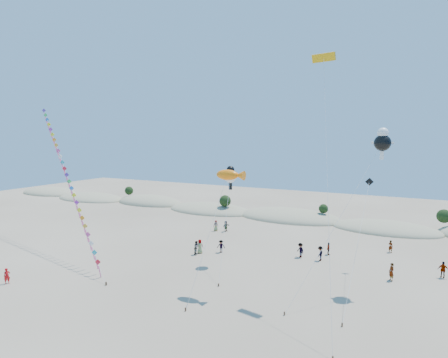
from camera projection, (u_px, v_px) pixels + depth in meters
ground at (101, 338)px, 27.16m from camera, size 160.00×160.00×0.00m
dune_ridge at (295, 218)px, 66.55m from camera, size 145.30×11.49×5.57m
kite_train at (66, 173)px, 47.80m from camera, size 25.16×13.10×19.37m
fish_kite at (230, 175)px, 34.85m from camera, size 2.85×6.55×11.50m
cartoon_kite_low at (230, 176)px, 42.86m from camera, size 3.04×8.02×11.25m
cartoon_kite_high at (382, 141)px, 35.34m from camera, size 7.09×11.08×15.42m
parafoil_kite at (324, 63)px, 33.75m from camera, size 4.95×12.14×22.11m
dark_kite at (363, 217)px, 37.27m from camera, size 0.89×15.47×10.08m
flyer_foreground at (7, 276)px, 37.12m from camera, size 0.57×0.68×1.58m
beachgoers at (274, 246)px, 47.31m from camera, size 31.21×13.12×1.83m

